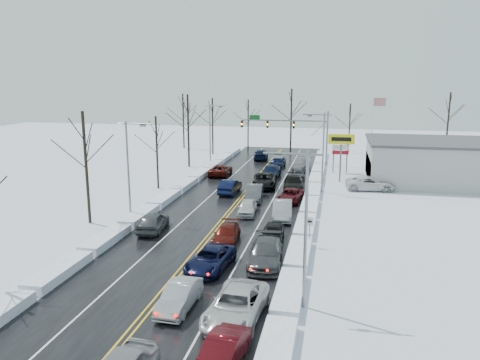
% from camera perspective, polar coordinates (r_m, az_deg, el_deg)
% --- Properties ---
extents(ground, '(160.00, 160.00, 0.00)m').
position_cam_1_polar(ground, '(45.67, -1.30, -3.90)').
color(ground, silver).
rests_on(ground, ground).
extents(road_surface, '(14.00, 84.00, 0.01)m').
position_cam_1_polar(road_surface, '(47.55, -0.75, -3.24)').
color(road_surface, black).
rests_on(road_surface, ground).
extents(snow_bank_left, '(1.61, 72.00, 0.65)m').
position_cam_1_polar(snow_bank_left, '(49.70, -9.35, -2.72)').
color(snow_bank_left, white).
rests_on(snow_bank_left, ground).
extents(snow_bank_right, '(1.61, 72.00, 0.65)m').
position_cam_1_polar(snow_bank_right, '(46.55, 8.44, -3.72)').
color(snow_bank_right, white).
rests_on(snow_bank_right, ground).
extents(traffic_signal_mast, '(13.28, 0.39, 8.00)m').
position_cam_1_polar(traffic_signal_mast, '(71.37, 6.53, 6.38)').
color(traffic_signal_mast, slate).
rests_on(traffic_signal_mast, ground).
extents(tires_plus_sign, '(3.20, 0.34, 6.00)m').
position_cam_1_polar(tires_plus_sign, '(59.21, 12.24, 4.50)').
color(tires_plus_sign, slate).
rests_on(tires_plus_sign, ground).
extents(used_vehicles_sign, '(2.20, 0.22, 4.65)m').
position_cam_1_polar(used_vehicles_sign, '(65.39, 12.16, 3.74)').
color(used_vehicles_sign, slate).
rests_on(used_vehicles_sign, ground).
extents(speed_limit_sign, '(0.55, 0.09, 2.35)m').
position_cam_1_polar(speed_limit_sign, '(36.49, 8.49, -5.57)').
color(speed_limit_sign, slate).
rests_on(speed_limit_sign, ground).
extents(flagpole, '(1.87, 1.20, 10.00)m').
position_cam_1_polar(flagpole, '(73.21, 15.92, 6.50)').
color(flagpole, silver).
rests_on(flagpole, ground).
extents(dealership_building, '(20.40, 12.40, 5.30)m').
position_cam_1_polar(dealership_building, '(63.11, 24.46, 2.00)').
color(dealership_building, '#A1A19D').
rests_on(dealership_building, ground).
extents(streetlight_se, '(3.20, 0.25, 9.00)m').
position_cam_1_polar(streetlight_se, '(25.86, 7.61, -4.53)').
color(streetlight_se, slate).
rests_on(streetlight_se, ground).
extents(streetlight_ne, '(3.20, 0.25, 9.00)m').
position_cam_1_polar(streetlight_ne, '(53.26, 9.90, 4.10)').
color(streetlight_ne, slate).
rests_on(streetlight_ne, ground).
extents(streetlight_sw, '(3.20, 0.25, 9.00)m').
position_cam_1_polar(streetlight_sw, '(43.44, -13.28, 2.12)').
color(streetlight_sw, slate).
rests_on(streetlight_sw, ground).
extents(streetlight_nw, '(3.20, 0.25, 9.00)m').
position_cam_1_polar(streetlight_nw, '(69.56, -3.52, 6.15)').
color(streetlight_nw, slate).
rests_on(streetlight_nw, ground).
extents(tree_left_b, '(4.00, 4.00, 10.00)m').
position_cam_1_polar(tree_left_b, '(42.91, -18.40, 3.96)').
color(tree_left_b, '#2D231C').
rests_on(tree_left_b, ground).
extents(tree_left_c, '(3.40, 3.40, 8.50)m').
position_cam_1_polar(tree_left_c, '(55.11, -10.15, 5.02)').
color(tree_left_c, '#2D231C').
rests_on(tree_left_c, ground).
extents(tree_left_d, '(4.20, 4.20, 10.50)m').
position_cam_1_polar(tree_left_d, '(68.30, -6.36, 7.69)').
color(tree_left_d, '#2D231C').
rests_on(tree_left_d, ground).
extents(tree_left_e, '(3.80, 3.80, 9.50)m').
position_cam_1_polar(tree_left_e, '(79.70, -3.38, 7.89)').
color(tree_left_e, '#2D231C').
rests_on(tree_left_e, ground).
extents(tree_far_a, '(4.00, 4.00, 10.00)m').
position_cam_1_polar(tree_far_a, '(87.50, -6.95, 8.45)').
color(tree_far_a, '#2D231C').
rests_on(tree_far_a, ground).
extents(tree_far_b, '(3.60, 3.60, 9.00)m').
position_cam_1_polar(tree_far_b, '(85.46, 1.00, 7.97)').
color(tree_far_b, '#2D231C').
rests_on(tree_far_b, ground).
extents(tree_far_c, '(4.40, 4.40, 11.00)m').
position_cam_1_polar(tree_far_c, '(82.25, 6.28, 8.71)').
color(tree_far_c, '#2D231C').
rests_on(tree_far_c, ground).
extents(tree_far_d, '(3.40, 3.40, 8.50)m').
position_cam_1_polar(tree_far_d, '(83.51, 13.26, 7.31)').
color(tree_far_d, '#2D231C').
rests_on(tree_far_d, ground).
extents(tree_far_e, '(4.20, 4.20, 10.50)m').
position_cam_1_polar(tree_far_e, '(85.80, 24.13, 7.63)').
color(tree_far_e, '#2D231C').
rests_on(tree_far_e, ground).
extents(queued_car_1, '(1.63, 4.37, 1.43)m').
position_cam_1_polar(queued_car_1, '(27.68, -7.37, -15.23)').
color(queued_car_1, '#A0A4A8').
rests_on(queued_car_1, ground).
extents(queued_car_2, '(2.89, 5.34, 1.42)m').
position_cam_1_polar(queued_car_2, '(32.59, -3.61, -10.75)').
color(queued_car_2, black).
rests_on(queued_car_2, ground).
extents(queued_car_3, '(2.10, 4.65, 1.32)m').
position_cam_1_polar(queued_car_3, '(37.52, -1.67, -7.56)').
color(queued_car_3, '#4B0F0A').
rests_on(queued_car_3, ground).
extents(queued_car_4, '(2.00, 4.22, 1.39)m').
position_cam_1_polar(queued_car_4, '(44.86, 0.89, -4.20)').
color(queued_car_4, silver).
rests_on(queued_car_4, ground).
extents(queued_car_5, '(2.15, 4.99, 1.60)m').
position_cam_1_polar(queued_car_5, '(50.08, 1.75, -2.44)').
color(queued_car_5, '#434548').
rests_on(queued_car_5, ground).
extents(queued_car_6, '(3.33, 6.12, 1.63)m').
position_cam_1_polar(queued_car_6, '(55.95, 2.96, -0.88)').
color(queued_car_6, black).
rests_on(queued_car_6, ground).
extents(queued_car_7, '(2.51, 5.60, 1.60)m').
position_cam_1_polar(queued_car_7, '(61.26, 3.74, 0.27)').
color(queued_car_7, black).
rests_on(queued_car_7, ground).
extents(queued_car_8, '(2.24, 4.80, 1.59)m').
position_cam_1_polar(queued_car_8, '(68.64, 4.61, 1.57)').
color(queued_car_8, black).
rests_on(queued_car_8, ground).
extents(queued_car_10, '(3.07, 6.00, 1.62)m').
position_cam_1_polar(queued_car_10, '(26.36, -0.47, -16.62)').
color(queued_car_10, silver).
rests_on(queued_car_10, ground).
extents(queued_car_11, '(2.72, 5.79, 1.63)m').
position_cam_1_polar(queued_car_11, '(33.34, 3.11, -10.20)').
color(queued_car_11, '#3E4143').
rests_on(queued_car_11, ground).
extents(queued_car_12, '(1.94, 4.33, 1.44)m').
position_cam_1_polar(queued_car_12, '(37.57, 3.99, -7.56)').
color(queued_car_12, black).
rests_on(queued_car_12, ground).
extents(queued_car_13, '(2.20, 5.14, 1.65)m').
position_cam_1_polar(queued_car_13, '(43.74, 5.17, -4.69)').
color(queued_car_13, gray).
rests_on(queued_car_13, ground).
extents(queued_car_14, '(2.77, 4.99, 1.32)m').
position_cam_1_polar(queued_car_14, '(49.76, 6.18, -2.61)').
color(queued_car_14, '#490910').
rests_on(queued_car_14, ground).
extents(queued_car_15, '(2.80, 5.85, 1.65)m').
position_cam_1_polar(queued_car_15, '(54.92, 6.53, -1.19)').
color(queued_car_15, black).
rests_on(queued_car_15, ground).
extents(queued_car_16, '(2.11, 4.20, 1.37)m').
position_cam_1_polar(queued_car_16, '(61.08, 7.06, 0.17)').
color(queued_car_16, '#3D3F42').
rests_on(queued_car_16, ground).
extents(queued_car_17, '(2.42, 5.21, 1.65)m').
position_cam_1_polar(queued_car_17, '(66.76, 7.48, 1.20)').
color(queued_car_17, '#434648').
rests_on(queued_car_17, ground).
extents(oncoming_car_0, '(1.85, 4.87, 1.59)m').
position_cam_1_polar(oncoming_car_0, '(52.98, -1.22, -1.62)').
color(oncoming_car_0, black).
rests_on(oncoming_car_0, ground).
extents(oncoming_car_1, '(2.49, 5.31, 1.47)m').
position_cam_1_polar(oncoming_car_1, '(62.69, -2.37, 0.57)').
color(oncoming_car_1, '#430D09').
rests_on(oncoming_car_1, ground).
extents(oncoming_car_2, '(2.79, 5.62, 1.57)m').
position_cam_1_polar(oncoming_car_2, '(75.27, 2.57, 2.55)').
color(oncoming_car_2, black).
rests_on(oncoming_car_2, ground).
extents(oncoming_car_3, '(2.43, 4.97, 1.63)m').
position_cam_1_polar(oncoming_car_3, '(40.87, -10.49, -6.08)').
color(oncoming_car_3, '#45474A').
rests_on(oncoming_car_3, ground).
extents(parked_car_0, '(5.88, 3.01, 1.59)m').
position_cam_1_polar(parked_car_0, '(56.51, 15.58, -1.19)').
color(parked_car_0, white).
rests_on(parked_car_0, ground).
extents(parked_car_1, '(2.69, 5.57, 1.56)m').
position_cam_1_polar(parked_car_1, '(60.29, 18.24, -0.53)').
color(parked_car_1, '#3C3F41').
rests_on(parked_car_1, ground).
extents(parked_car_2, '(2.32, 5.04, 1.68)m').
position_cam_1_polar(parked_car_2, '(65.94, 16.07, 0.68)').
color(parked_car_2, black).
rests_on(parked_car_2, ground).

